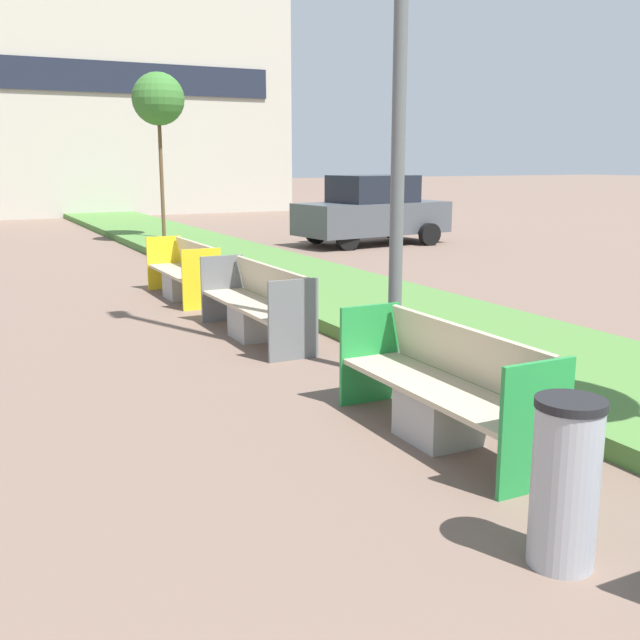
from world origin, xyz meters
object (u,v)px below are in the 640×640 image
Objects in this scene: litter_bin at (565,483)px; sapling_tree_far at (158,100)px; bench_grey_frame at (257,309)px; bench_yellow_frame at (184,276)px; parked_car_distant at (373,211)px; bench_green_frame at (443,396)px.

sapling_tree_far is at bearing 81.91° from litter_bin.
bench_grey_frame is 3.19m from bench_yellow_frame.
parked_car_distant is (6.95, 5.57, 0.54)m from bench_yellow_frame.
parked_car_distant is (6.94, 12.79, 0.54)m from bench_green_frame.
litter_bin is 17.88m from sapling_tree_far.
litter_bin is at bearing -98.09° from sapling_tree_far.
sapling_tree_far is at bearing 82.94° from bench_green_frame.
parked_car_distant reaches higher than bench_grey_frame.
bench_yellow_frame is at bearing -148.46° from parked_car_distant.
litter_bin is 0.22× the size of sapling_tree_far.
parked_car_distant reaches higher than bench_green_frame.
bench_yellow_frame is 2.19× the size of litter_bin.
litter_bin is (-0.56, -1.91, 0.12)m from bench_green_frame.
bench_grey_frame is 12.12m from sapling_tree_far.
bench_grey_frame is 0.56× the size of parked_car_distant.
parked_car_distant reaches higher than litter_bin.
litter_bin is at bearing -124.20° from parked_car_distant.
bench_green_frame is at bearing -90.03° from bench_grey_frame.
bench_grey_frame is 2.49× the size of litter_bin.
litter_bin reaches higher than bench_green_frame.
bench_yellow_frame is 0.49× the size of parked_car_distant.
litter_bin is (-0.55, -9.13, 0.12)m from bench_yellow_frame.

